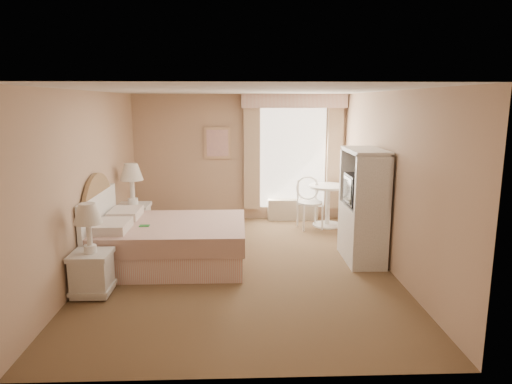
{
  "coord_description": "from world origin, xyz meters",
  "views": [
    {
      "loc": [
        -0.02,
        -6.31,
        2.35
      ],
      "look_at": [
        0.22,
        0.3,
        1.04
      ],
      "focal_mm": 32.0,
      "sensor_mm": 36.0,
      "label": 1
    }
  ],
  "objects_px": {
    "bed": "(165,241)",
    "armoire": "(363,215)",
    "round_table": "(328,199)",
    "nightstand_near": "(91,262)",
    "nightstand_far": "(133,212)",
    "cafe_chair": "(309,198)"
  },
  "relations": [
    {
      "from": "bed",
      "to": "armoire",
      "type": "distance_m",
      "value": 2.95
    },
    {
      "from": "bed",
      "to": "round_table",
      "type": "relative_size",
      "value": 2.69
    },
    {
      "from": "nightstand_near",
      "to": "nightstand_far",
      "type": "relative_size",
      "value": 0.87
    },
    {
      "from": "nightstand_far",
      "to": "cafe_chair",
      "type": "distance_m",
      "value": 3.21
    },
    {
      "from": "cafe_chair",
      "to": "armoire",
      "type": "bearing_deg",
      "value": -85.74
    },
    {
      "from": "nightstand_near",
      "to": "bed",
      "type": "bearing_deg",
      "value": 56.17
    },
    {
      "from": "round_table",
      "to": "cafe_chair",
      "type": "xyz_separation_m",
      "value": [
        -0.38,
        -0.09,
        0.04
      ]
    },
    {
      "from": "round_table",
      "to": "armoire",
      "type": "bearing_deg",
      "value": -85.73
    },
    {
      "from": "bed",
      "to": "round_table",
      "type": "height_order",
      "value": "bed"
    },
    {
      "from": "nightstand_far",
      "to": "armoire",
      "type": "bearing_deg",
      "value": -17.46
    },
    {
      "from": "nightstand_near",
      "to": "cafe_chair",
      "type": "bearing_deg",
      "value": 43.77
    },
    {
      "from": "nightstand_far",
      "to": "armoire",
      "type": "xyz_separation_m",
      "value": [
        3.65,
        -1.15,
        0.2
      ]
    },
    {
      "from": "nightstand_near",
      "to": "cafe_chair",
      "type": "xyz_separation_m",
      "value": [
        3.13,
        3.0,
        0.13
      ]
    },
    {
      "from": "round_table",
      "to": "nightstand_far",
      "type": "bearing_deg",
      "value": -167.23
    },
    {
      "from": "cafe_chair",
      "to": "armoire",
      "type": "xyz_separation_m",
      "value": [
        0.52,
        -1.85,
        0.13
      ]
    },
    {
      "from": "cafe_chair",
      "to": "armoire",
      "type": "height_order",
      "value": "armoire"
    },
    {
      "from": "nightstand_near",
      "to": "round_table",
      "type": "xyz_separation_m",
      "value": [
        3.51,
        3.09,
        0.1
      ]
    },
    {
      "from": "nightstand_far",
      "to": "cafe_chair",
      "type": "bearing_deg",
      "value": 12.69
    },
    {
      "from": "nightstand_near",
      "to": "armoire",
      "type": "bearing_deg",
      "value": 17.4
    },
    {
      "from": "bed",
      "to": "armoire",
      "type": "relative_size",
      "value": 1.26
    },
    {
      "from": "bed",
      "to": "nightstand_far",
      "type": "bearing_deg",
      "value": 120.56
    },
    {
      "from": "cafe_chair",
      "to": "round_table",
      "type": "bearing_deg",
      "value": 1.94
    }
  ]
}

